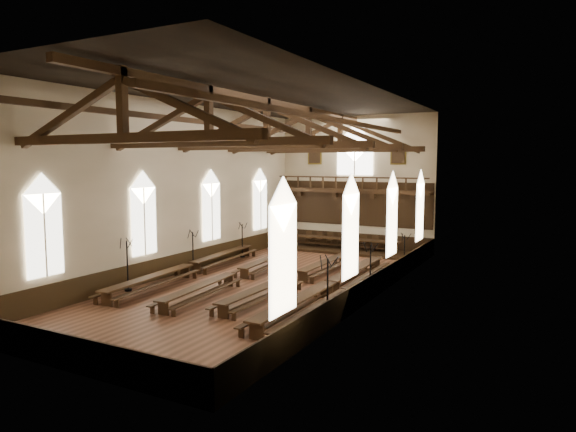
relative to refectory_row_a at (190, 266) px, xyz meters
name	(u,v)px	position (x,y,z in m)	size (l,w,h in m)	color
ground	(268,284)	(5.00, 0.32, -0.54)	(26.00, 26.00, 0.00)	brown
room_walls	(267,164)	(5.00, 0.32, 5.92)	(26.00, 26.00, 26.00)	beige
wainscot_band	(267,273)	(5.00, 0.32, 0.06)	(12.00, 26.00, 1.20)	black
side_windows	(267,215)	(5.00, 0.32, 3.20)	(11.85, 19.80, 4.50)	white
end_window	(355,153)	(5.00, 13.22, 6.68)	(2.80, 0.12, 3.80)	white
minstrels_gallery	(353,198)	(5.00, 12.98, 3.36)	(11.80, 1.24, 3.70)	#392512
portraits	(355,155)	(5.00, 13.22, 6.56)	(7.75, 0.09, 1.45)	brown
roof_trusses	(267,130)	(5.00, 0.32, 7.67)	(11.70, 25.70, 2.80)	#392512
refectory_row_a	(190,266)	(0.00, 0.00, 0.00)	(2.14, 14.44, 0.74)	#392512
refectory_row_b	(236,274)	(3.29, -0.14, -0.05)	(1.91, 13.74, 0.67)	#392512
refectory_row_c	(296,276)	(6.50, 0.78, -0.04)	(1.45, 13.86, 0.69)	#392512
refectory_row_d	(330,285)	(9.02, -0.45, 0.03)	(1.65, 14.68, 0.78)	#392512
dais	(342,250)	(4.67, 11.72, -0.45)	(11.40, 2.88, 0.19)	black
high_table	(342,240)	(4.67, 11.72, 0.33)	(8.64, 1.11, 0.81)	#392512
high_chairs	(346,240)	(4.67, 12.56, 0.22)	(6.80, 0.51, 1.04)	#392512
candelabrum_left_near	(128,275)	(-0.55, -4.30, 0.29)	(0.78, 0.83, 2.73)	black
candelabrum_left_mid	(193,259)	(-0.55, 0.95, 0.23)	(0.75, 0.75, 2.54)	black
candelabrum_left_far	(242,247)	(-0.55, 6.32, 0.20)	(0.73, 0.70, 2.44)	black
candelabrum_right_near	(327,302)	(10.55, -4.28, 0.31)	(0.80, 0.85, 2.81)	black
candelabrum_right_mid	(370,278)	(10.55, 0.99, 0.25)	(0.79, 0.73, 2.61)	black
candelabrum_right_far	(404,259)	(10.55, 7.20, 0.16)	(0.68, 0.69, 2.31)	black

